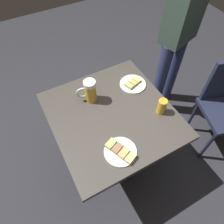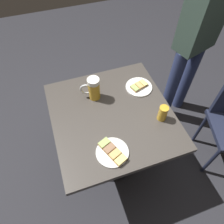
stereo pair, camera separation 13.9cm
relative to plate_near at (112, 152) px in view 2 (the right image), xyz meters
name	(u,v)px [view 2 (the right image)]	position (x,y,z in m)	size (l,w,h in m)	color
ground_plane	(112,159)	(-0.09, -0.27, -0.74)	(6.00, 6.00, 0.00)	#28282D
cafe_table	(112,125)	(-0.09, -0.27, -0.15)	(0.80, 0.83, 0.73)	black
plate_near	(112,152)	(0.00, 0.00, 0.00)	(0.20, 0.20, 0.03)	white
plate_far	(139,87)	(-0.36, -0.44, 0.00)	(0.20, 0.20, 0.03)	white
beer_mug	(93,89)	(-0.02, -0.46, 0.08)	(0.14, 0.08, 0.17)	gold
beer_glass_small	(163,113)	(-0.39, -0.13, 0.05)	(0.06, 0.06, 0.11)	gold
patron_standing	(196,39)	(-0.91, -0.63, 0.16)	(0.36, 0.27, 1.55)	navy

